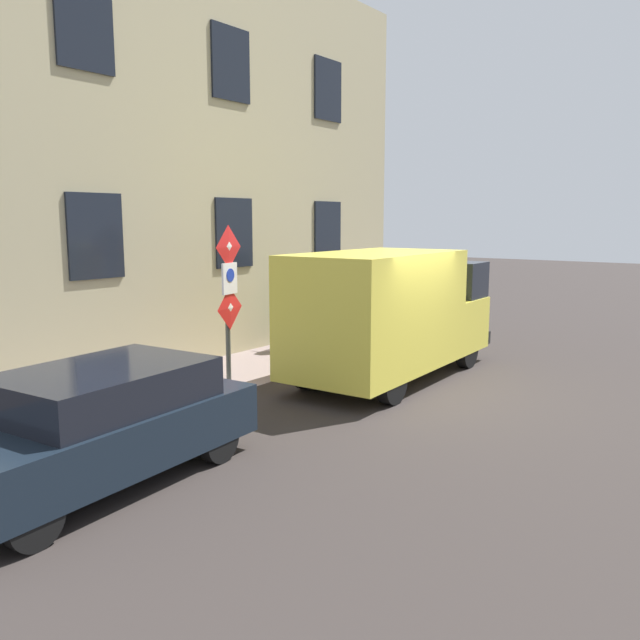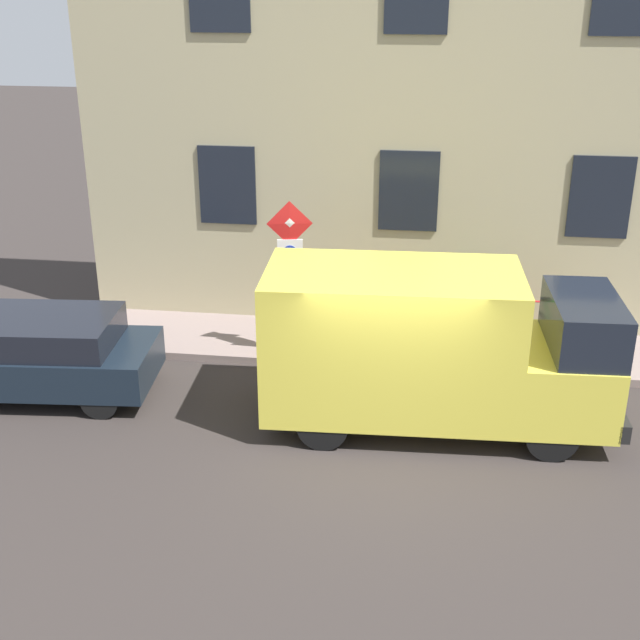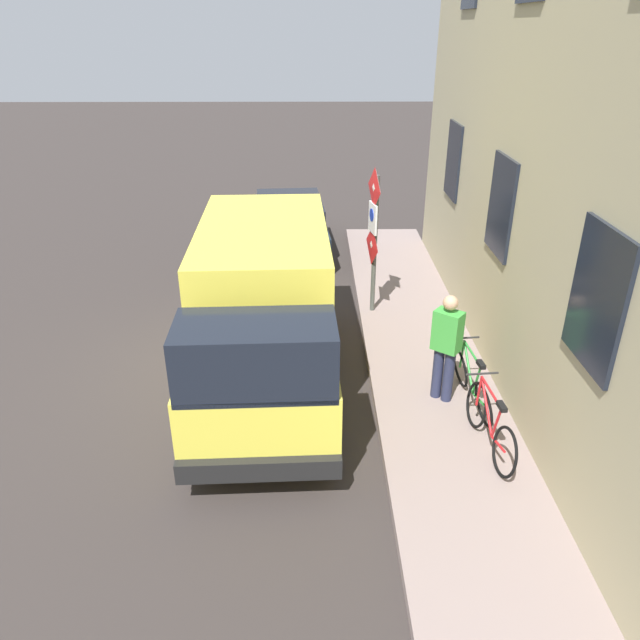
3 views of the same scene
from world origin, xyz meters
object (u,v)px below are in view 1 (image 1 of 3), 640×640
Objects in this scene: parked_hatchback at (97,423)px; bicycle_green at (294,331)px; sign_post_stacked at (229,289)px; bicycle_red at (320,325)px; pedestrian at (303,309)px; delivery_van at (391,311)px.

parked_hatchback is 2.40× the size of bicycle_green.
parked_hatchback is 7.89m from bicycle_green.
sign_post_stacked is 4.74m from bicycle_red.
parked_hatchback is 2.40× the size of pedestrian.
sign_post_stacked reaches higher than delivery_van.
pedestrian is (2.57, -7.15, 0.34)m from parked_hatchback.
delivery_van is 3.35m from bicycle_green.
pedestrian is at bearing 73.51° from delivery_van.
sign_post_stacked is 0.66× the size of parked_hatchback.
bicycle_red is 1.00× the size of pedestrian.
delivery_van is 2.83m from pedestrian.
bicycle_red is (2.97, -8.35, -0.22)m from parked_hatchback.
bicycle_red is at bearing -74.34° from sign_post_stacked.
bicycle_green is 0.71m from pedestrian.
sign_post_stacked is 3.37m from pedestrian.
sign_post_stacked is 1.60× the size of bicycle_green.
sign_post_stacked is at bearing 140.16° from delivery_van.
sign_post_stacked is 1.60× the size of bicycle_red.
bicycle_green is (2.97, -7.31, -0.22)m from parked_hatchback.
parked_hatchback is (0.16, 6.46, -0.60)m from delivery_van.
delivery_van is at bearing 69.03° from bicycle_green.
delivery_van is 1.31× the size of parked_hatchback.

